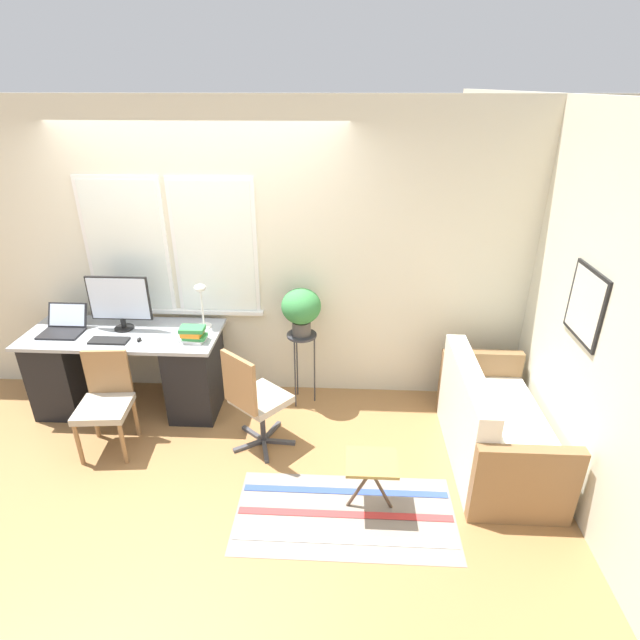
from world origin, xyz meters
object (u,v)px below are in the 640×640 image
laptop (63,327)px  folding_stool (371,466)px  keyboard (109,341)px  mouse (139,339)px  office_chair_swivel (254,398)px  monitor (119,301)px  couch_loveseat (492,429)px  desk_lamp (201,299)px  desk_chair_wooden (105,400)px  book_stack (193,334)px  potted_plant (301,308)px  plant_stand (302,343)px

laptop → folding_stool: laptop is taller
keyboard → mouse: (0.25, 0.02, 0.01)m
office_chair_swivel → folding_stool: size_ratio=2.16×
monitor → folding_stool: 2.59m
monitor → couch_loveseat: size_ratio=0.39×
monitor → keyboard: bearing=-97.0°
desk_lamp → desk_chair_wooden: (-0.65, -0.72, -0.61)m
folding_stool → keyboard: bearing=156.2°
mouse → couch_loveseat: size_ratio=0.04×
book_stack → couch_loveseat: size_ratio=0.17×
monitor → folding_stool: size_ratio=1.28×
book_stack → potted_plant: potted_plant is taller
keyboard → folding_stool: (2.21, -0.97, -0.41)m
book_stack → plant_stand: size_ratio=0.33×
desk_lamp → desk_chair_wooden: desk_lamp is taller
potted_plant → desk_chair_wooden: bearing=-154.7°
keyboard → book_stack: 0.72m
potted_plant → folding_stool: size_ratio=1.02×
laptop → monitor: monitor is taller
laptop → book_stack: bearing=-5.3°
laptop → book_stack: (1.19, -0.11, 0.02)m
desk_chair_wooden → couch_loveseat: size_ratio=0.60×
couch_loveseat → mouse: bearing=81.8°
laptop → monitor: bearing=9.9°
monitor → desk_lamp: bearing=6.2°
desk_lamp → couch_loveseat: size_ratio=0.30×
mouse → folding_stool: mouse is taller
monitor → folding_stool: bearing=-29.3°
couch_loveseat → monitor: bearing=78.4°
book_stack → couch_loveseat: bearing=-10.3°
office_chair_swivel → plant_stand: (0.33, 0.69, 0.15)m
plant_stand → laptop: bearing=-175.3°
laptop → plant_stand: (2.10, 0.17, -0.19)m
desk_chair_wooden → folding_stool: (2.13, -0.58, -0.07)m
book_stack → office_chair_swivel: (0.58, -0.40, -0.36)m
monitor → keyboard: 0.36m
office_chair_swivel → plant_stand: bearing=-75.6°
couch_loveseat → plant_stand: bearing=65.0°
book_stack → desk_lamp: bearing=86.3°
desk_lamp → book_stack: bearing=-93.7°
book_stack → potted_plant: bearing=17.5°
laptop → book_stack: 1.20m
keyboard → potted_plant: size_ratio=0.75×
mouse → office_chair_swivel: 1.15m
keyboard → potted_plant: potted_plant is taller
mouse → folding_stool: bearing=-27.0°
keyboard → mouse: 0.25m
desk_lamp → couch_loveseat: 2.67m
desk_lamp → plant_stand: (0.88, 0.01, -0.42)m
keyboard → office_chair_swivel: bearing=-15.3°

